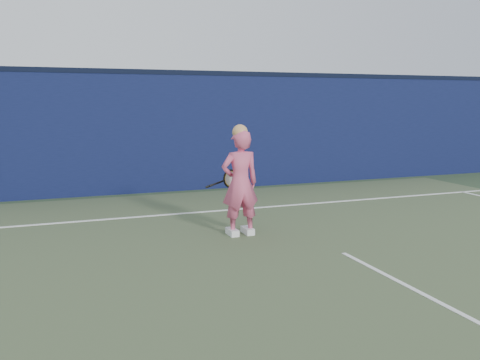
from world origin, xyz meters
name	(u,v)px	position (x,y,z in m)	size (l,w,h in m)	color
ground	(392,279)	(0.00, 0.00, 0.00)	(80.00, 80.00, 0.00)	#314128
backstop_wall	(214,132)	(0.00, 6.50, 1.25)	(24.00, 0.40, 2.50)	#0D143B
wall_cap	(214,74)	(0.00, 6.50, 2.55)	(24.00, 0.42, 0.10)	black
player	(240,183)	(-0.92, 2.35, 0.78)	(0.56, 0.37, 1.61)	#D9547A
racket	(229,179)	(-0.93, 2.80, 0.76)	(0.55, 0.14, 0.29)	black
court_lines	(412,288)	(0.00, -0.33, 0.01)	(11.00, 12.04, 0.01)	white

